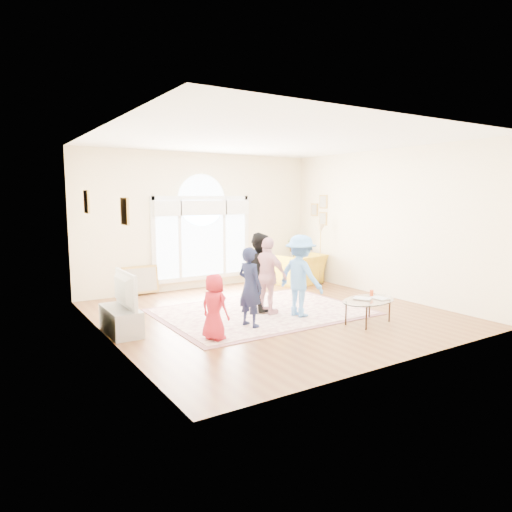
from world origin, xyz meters
TOP-DOWN VIEW (x-y plane):
  - ground at (0.00, 0.00)m, footprint 6.00×6.00m
  - room_shell at (0.01, 2.83)m, footprint 6.00×6.00m
  - area_rug at (-0.10, 0.21)m, footprint 3.60×2.60m
  - rug_border at (-0.10, 0.21)m, footprint 3.80×2.80m
  - tv_console at (-2.75, 0.30)m, footprint 0.45×1.00m
  - television at (-2.74, 0.30)m, footprint 0.17×1.01m
  - coffee_table at (1.03, -1.43)m, footprint 1.23×0.91m
  - armchair at (2.23, 2.06)m, footprint 1.36×1.25m
  - side_cabinet at (2.78, 2.52)m, footprint 0.40×0.50m
  - floor_lamp at (2.67, 1.78)m, footprint 0.32×0.32m
  - plant_pedestal at (2.70, 2.89)m, footprint 0.20×0.20m
  - potted_plant at (2.70, 2.89)m, footprint 0.48×0.44m
  - leaning_picture at (-1.56, 2.90)m, footprint 0.80×0.14m
  - child_red at (-1.65, -0.84)m, footprint 0.49×0.58m
  - child_navy at (-0.82, -0.52)m, footprint 0.43×0.56m
  - child_black at (-0.08, 0.32)m, footprint 0.57×0.73m
  - child_pink at (-0.10, -0.01)m, footprint 0.58×0.90m
  - child_blue at (0.31, -0.45)m, footprint 0.73×1.05m

SIDE VIEW (x-z plane):
  - ground at x=0.00m, z-range 0.00..0.00m
  - leaning_picture at x=-1.56m, z-range -0.31..0.31m
  - rug_border at x=-0.10m, z-range 0.00..0.01m
  - area_rug at x=-0.10m, z-range 0.00..0.02m
  - tv_console at x=-2.75m, z-range 0.00..0.42m
  - side_cabinet at x=2.78m, z-range 0.00..0.70m
  - plant_pedestal at x=2.70m, z-range 0.00..0.70m
  - armchair at x=2.23m, z-range 0.00..0.75m
  - coffee_table at x=1.03m, z-range 0.13..0.67m
  - child_red at x=-1.65m, z-range 0.02..1.04m
  - child_navy at x=-0.82m, z-range 0.02..1.36m
  - television at x=-2.74m, z-range 0.42..1.00m
  - child_pink at x=-0.10m, z-range 0.02..1.45m
  - child_blue at x=0.31m, z-range 0.02..1.51m
  - child_black at x=-0.08m, z-range 0.02..1.52m
  - potted_plant at x=2.70m, z-range 0.70..1.15m
  - floor_lamp at x=2.67m, z-range 0.53..2.04m
  - room_shell at x=0.01m, z-range -1.43..4.57m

